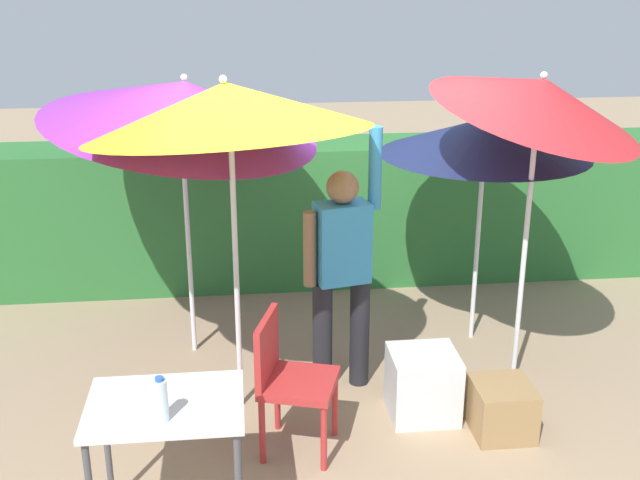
% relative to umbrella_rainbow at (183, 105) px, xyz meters
% --- Properties ---
extents(ground_plane, '(24.00, 24.00, 0.00)m').
position_rel_umbrella_rainbow_xyz_m(ground_plane, '(0.91, -0.93, -1.93)').
color(ground_plane, '#9E8466').
extents(hedge_row, '(8.00, 0.70, 1.32)m').
position_rel_umbrella_rainbow_xyz_m(hedge_row, '(0.91, 1.37, -1.27)').
color(hedge_row, '#2D7033').
rests_on(hedge_row, ground_plane).
extents(umbrella_rainbow, '(2.05, 2.02, 2.35)m').
position_rel_umbrella_rainbow_xyz_m(umbrella_rainbow, '(0.00, 0.00, 0.00)').
color(umbrella_rainbow, silver).
rests_on(umbrella_rainbow, ground_plane).
extents(umbrella_orange, '(1.49, 1.44, 2.46)m').
position_rel_umbrella_rainbow_xyz_m(umbrella_orange, '(2.33, -0.77, 0.13)').
color(umbrella_orange, silver).
rests_on(umbrella_orange, ground_plane).
extents(umbrella_yellow, '(1.59, 1.58, 1.85)m').
position_rel_umbrella_rainbow_xyz_m(umbrella_yellow, '(2.22, -0.04, -0.27)').
color(umbrella_yellow, silver).
rests_on(umbrella_yellow, ground_plane).
extents(umbrella_navy, '(1.80, 1.80, 2.37)m').
position_rel_umbrella_rainbow_xyz_m(umbrella_navy, '(0.32, -0.89, 0.13)').
color(umbrella_navy, silver).
rests_on(umbrella_navy, ground_plane).
extents(person_vendor, '(0.56, 0.29, 1.88)m').
position_rel_umbrella_rainbow_xyz_m(person_vendor, '(1.06, -0.70, -0.99)').
color(person_vendor, black).
rests_on(person_vendor, ground_plane).
extents(chair_plastic, '(0.55, 0.55, 0.89)m').
position_rel_umbrella_rainbow_xyz_m(chair_plastic, '(0.63, -1.42, -1.42)').
color(chair_plastic, '#B72D2D').
rests_on(chair_plastic, ground_plane).
extents(cooler_box, '(0.45, 0.42, 0.45)m').
position_rel_umbrella_rainbow_xyz_m(cooler_box, '(1.55, -1.14, -1.70)').
color(cooler_box, silver).
rests_on(cooler_box, ground_plane).
extents(crate_cardboard, '(0.38, 0.40, 0.34)m').
position_rel_umbrella_rainbow_xyz_m(crate_cardboard, '(2.01, -1.40, -1.76)').
color(crate_cardboard, '#9E7A4C').
rests_on(crate_cardboard, ground_plane).
extents(folding_table, '(0.80, 0.60, 0.79)m').
position_rel_umbrella_rainbow_xyz_m(folding_table, '(-0.05, -2.11, -1.24)').
color(folding_table, '#4C4C51').
rests_on(folding_table, ground_plane).
extents(bottle_water, '(0.07, 0.07, 0.24)m').
position_rel_umbrella_rainbow_xyz_m(bottle_water, '(-0.04, -2.28, -1.03)').
color(bottle_water, silver).
rests_on(bottle_water, folding_table).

